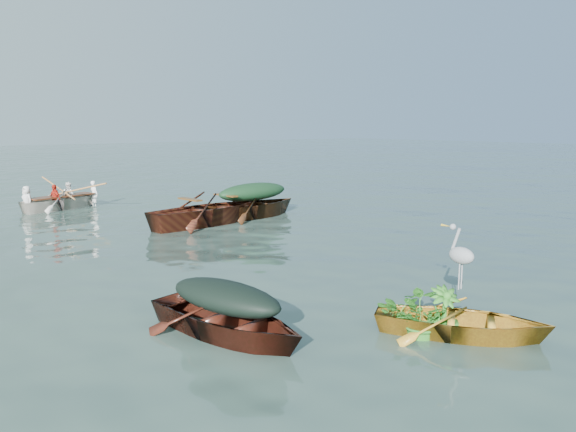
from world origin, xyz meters
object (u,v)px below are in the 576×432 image
object	(u,v)px
dark_covered_boat	(226,337)
open_wooden_boat	(209,224)
green_tarp_boat	(253,218)
heron	(461,265)
yellow_dinghy	(461,336)
rowed_boat	(63,209)

from	to	relation	value
dark_covered_boat	open_wooden_boat	world-z (taller)	open_wooden_boat
green_tarp_boat	heron	size ratio (longest dim) A/B	4.89
yellow_dinghy	rowed_boat	world-z (taller)	rowed_boat
green_tarp_boat	open_wooden_boat	size ratio (longest dim) A/B	0.89
dark_covered_boat	heron	distance (m)	3.36
dark_covered_boat	green_tarp_boat	xyz separation A→B (m)	(5.68, 7.51, 0.00)
green_tarp_boat	heron	world-z (taller)	heron
yellow_dinghy	heron	world-z (taller)	heron
dark_covered_boat	heron	bearing A→B (deg)	-41.55
heron	open_wooden_boat	bearing A→B (deg)	48.02
green_tarp_boat	open_wooden_boat	world-z (taller)	open_wooden_boat
dark_covered_boat	yellow_dinghy	bearing A→B (deg)	-51.09
dark_covered_boat	open_wooden_boat	distance (m)	8.38
dark_covered_boat	rowed_boat	size ratio (longest dim) A/B	0.86
yellow_dinghy	rowed_boat	xyz separation A→B (m)	(-0.66, 14.66, 0.00)
yellow_dinghy	green_tarp_boat	distance (m)	9.97
green_tarp_boat	heron	xyz separation A→B (m)	(-2.82, -9.08, 0.82)
open_wooden_boat	rowed_boat	bearing A→B (deg)	16.30
dark_covered_boat	rowed_boat	distance (m)	12.87
green_tarp_boat	rowed_boat	distance (m)	6.54
green_tarp_boat	dark_covered_boat	bearing A→B (deg)	136.50
yellow_dinghy	heron	xyz separation A→B (m)	(0.43, 0.35, 0.82)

